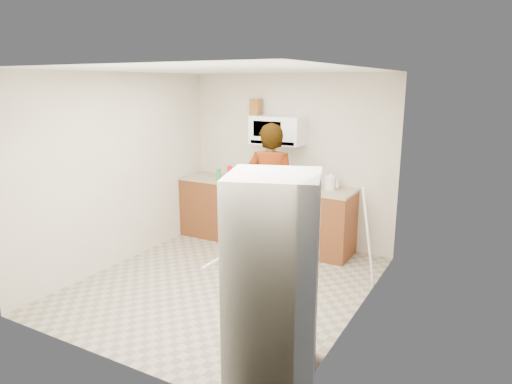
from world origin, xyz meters
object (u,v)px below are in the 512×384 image
Objects in this scene: kettle at (330,183)px; microwave at (278,130)px; saucepan at (268,176)px; gas_range at (273,214)px; person at (270,193)px; fridge at (273,278)px.

microwave is at bearing -179.14° from kettle.
gas_range is at bearing -35.88° from saucepan.
person reaches higher than gas_range.
microwave is at bearing 96.46° from fridge.
kettle is at bearing -154.11° from person.
fridge is at bearing -63.26° from gas_range.
microwave is 0.70m from saucepan.
kettle is (0.84, -0.04, -0.67)m from microwave.
person is at bearing -60.15° from saucepan.
microwave reaches higher than fridge.
person is 2.57m from fridge.
kettle is at bearing 81.80° from fridge.
gas_range is 6.20× the size of kettle.
fridge is at bearing -61.94° from saucepan.
saucepan is at bearing 98.81° from fridge.
gas_range is at bearing -83.67° from person.
saucepan is at bearing -76.39° from person.
person is 0.86m from kettle.
microwave is at bearing 90.00° from gas_range.
fridge is at bearing 101.35° from person.
saucepan is (-0.97, 0.01, -0.01)m from kettle.
kettle is 0.97m from saucepan.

